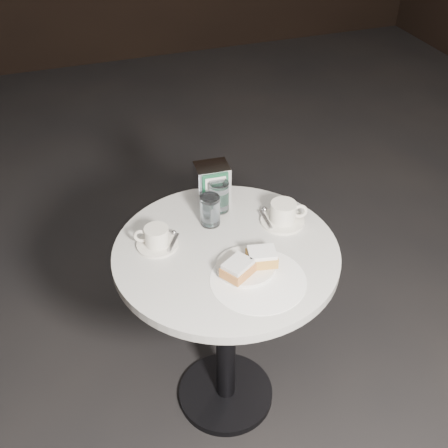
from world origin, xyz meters
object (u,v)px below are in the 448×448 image
at_px(cafe_table, 226,295).
at_px(coffee_cup_right, 283,214).
at_px(beignet_plate, 248,264).
at_px(coffee_cup_left, 156,238).
at_px(water_glass_right, 219,197).
at_px(napkin_dispenser, 212,182).
at_px(water_glass_left, 210,211).

distance_m(cafe_table, coffee_cup_right, 0.33).
distance_m(cafe_table, beignet_plate, 0.25).
bearing_deg(coffee_cup_left, water_glass_right, 43.64).
height_order(coffee_cup_right, napkin_dispenser, napkin_dispenser).
xyz_separation_m(water_glass_right, napkin_dispenser, (-0.00, 0.07, 0.01)).
bearing_deg(water_glass_right, cafe_table, -102.85).
relative_size(coffee_cup_left, water_glass_right, 1.53).
relative_size(beignet_plate, coffee_cup_right, 1.18).
bearing_deg(water_glass_left, coffee_cup_left, -164.33).
relative_size(coffee_cup_right, water_glass_right, 1.68).
bearing_deg(cafe_table, coffee_cup_right, 17.78).
bearing_deg(coffee_cup_left, napkin_dispenser, 55.80).
height_order(beignet_plate, water_glass_right, water_glass_right).
relative_size(cafe_table, water_glass_left, 7.21).
bearing_deg(cafe_table, beignet_plate, -74.37).
height_order(cafe_table, water_glass_left, water_glass_left).
relative_size(water_glass_left, water_glass_right, 0.97).
bearing_deg(coffee_cup_left, cafe_table, -6.27).
height_order(beignet_plate, napkin_dispenser, napkin_dispenser).
xyz_separation_m(coffee_cup_left, napkin_dispenser, (0.24, 0.19, 0.04)).
relative_size(coffee_cup_right, water_glass_left, 1.73).
distance_m(beignet_plate, water_glass_left, 0.25).
relative_size(coffee_cup_right, napkin_dispenser, 1.38).
height_order(cafe_table, coffee_cup_left, coffee_cup_left).
bearing_deg(cafe_table, coffee_cup_left, 155.68).
xyz_separation_m(cafe_table, napkin_dispenser, (0.05, 0.28, 0.26)).
bearing_deg(coffee_cup_left, coffee_cup_right, 15.62).
height_order(coffee_cup_left, water_glass_left, water_glass_left).
distance_m(coffee_cup_left, coffee_cup_right, 0.42).
distance_m(water_glass_left, water_glass_right, 0.08).
bearing_deg(napkin_dispenser, coffee_cup_right, -45.67).
bearing_deg(beignet_plate, cafe_table, 105.63).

